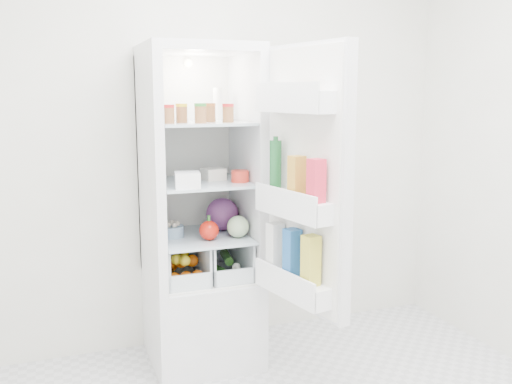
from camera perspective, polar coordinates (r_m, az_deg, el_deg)
name	(u,v)px	position (r m, az deg, el deg)	size (l,w,h in m)	color
room_walls	(338,79)	(2.11, 8.17, 11.15)	(3.02, 3.02, 2.61)	silver
refrigerator	(199,247)	(3.32, -5.71, -5.46)	(0.60, 0.60, 1.80)	silver
shelf_low	(202,237)	(3.25, -5.45, -4.46)	(0.49, 0.53, 0.01)	silver
shelf_mid	(201,183)	(3.18, -5.54, 0.95)	(0.49, 0.53, 0.01)	silver
shelf_top	(200,123)	(3.15, -5.64, 6.89)	(0.49, 0.53, 0.01)	silver
crisper_left	(181,261)	(3.25, -7.51, -6.85)	(0.23, 0.46, 0.22)	silver
crisper_right	(223,257)	(3.31, -3.36, -6.47)	(0.23, 0.46, 0.22)	silver
condiment_jars	(198,115)	(3.03, -5.82, 7.72)	(0.38, 0.16, 0.08)	#B21919
squeeze_bottle	(218,104)	(3.28, -3.84, 8.76)	(0.05, 0.05, 0.18)	white
tub_white	(187,180)	(2.96, -6.87, 1.20)	(0.13, 0.13, 0.08)	white
tub_cream	(214,174)	(3.22, -4.27, 1.80)	(0.11, 0.11, 0.07)	silver
tin_red	(240,176)	(3.13, -1.61, 1.59)	(0.10, 0.10, 0.06)	red
red_cabbage	(222,214)	(3.34, -3.38, -2.23)	(0.19, 0.19, 0.19)	#60215E
bell_pepper	(209,230)	(3.13, -4.72, -3.85)	(0.11, 0.11, 0.11)	red
mushroom_bowl	(172,231)	(3.22, -8.42, -3.92)	(0.13, 0.13, 0.06)	#83A4C3
salad_bag	(238,227)	(3.17, -1.82, -3.48)	(0.12, 0.12, 0.12)	#9BB487
citrus_pile	(182,267)	(3.23, -7.44, -7.41)	(0.20, 0.31, 0.16)	orange
veg_pile	(224,265)	(3.33, -3.26, -7.25)	(0.16, 0.30, 0.10)	#1E4818
fridge_door	(303,187)	(2.77, 4.75, 0.51)	(0.28, 0.60, 1.30)	silver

